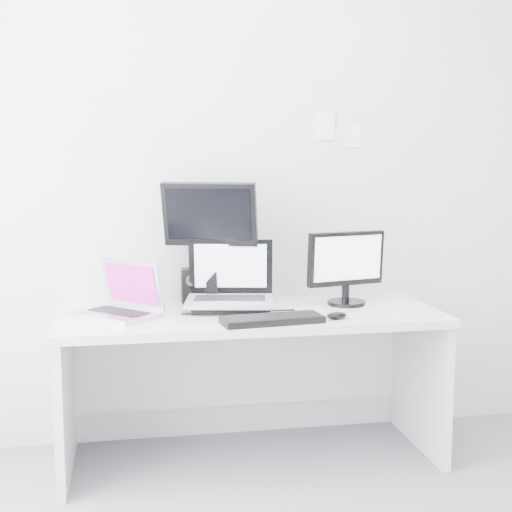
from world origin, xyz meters
name	(u,v)px	position (x,y,z in m)	size (l,w,h in m)	color
back_wall	(239,179)	(0.00, 1.60, 1.35)	(3.60, 3.60, 0.00)	silver
desk	(251,386)	(0.00, 1.25, 0.36)	(1.80, 0.70, 0.73)	silver
macbook	(116,288)	(-0.63, 1.25, 0.87)	(0.36, 0.27, 0.27)	silver
speaker	(190,286)	(-0.26, 1.52, 0.82)	(0.09, 0.09, 0.18)	black
dell_laptop	(230,275)	(-0.10, 1.29, 0.90)	(0.41, 0.32, 0.34)	#9EA0A5
rear_monitor	(211,243)	(-0.17, 1.43, 1.04)	(0.46, 0.17, 0.63)	black
samsung_monitor	(347,267)	(0.50, 1.34, 0.92)	(0.41, 0.19, 0.38)	black
keyboard	(272,320)	(0.05, 1.00, 0.74)	(0.45, 0.16, 0.03)	black
mouse	(337,315)	(0.36, 1.03, 0.75)	(0.10, 0.06, 0.03)	black
wall_note_0	(325,127)	(0.45, 1.59, 1.62)	(0.10, 0.00, 0.14)	white
wall_note_1	(353,135)	(0.60, 1.59, 1.58)	(0.09, 0.00, 0.13)	white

